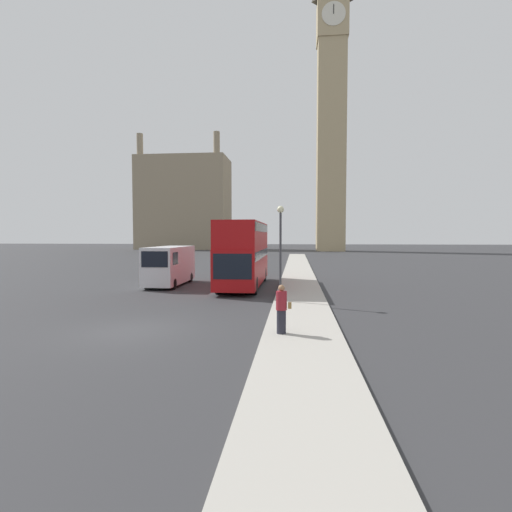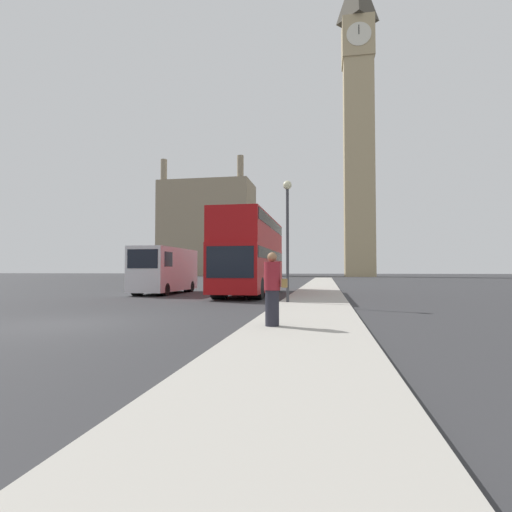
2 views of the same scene
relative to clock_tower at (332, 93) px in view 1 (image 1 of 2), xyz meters
The scene contains 9 objects.
ground_plane 87.94m from the clock_tower, 100.05° to the right, with size 300.00×300.00×0.00m, color #333335.
sidewalk_strip 87.12m from the clock_tower, 95.51° to the right, with size 2.78×120.00×0.15m.
clock_tower is the anchor object (origin of this frame).
building_block_distant 45.23m from the clock_tower, 165.12° to the left, with size 22.94×13.03×29.00m.
red_double_decker_bus 74.71m from the clock_tower, 99.86° to the right, with size 2.57×10.24×4.47m.
white_van 75.99m from the clock_tower, 104.40° to the right, with size 2.09×6.20×2.77m.
pedestrian 87.16m from the clock_tower, 96.00° to the right, with size 0.54×0.38×1.71m.
street_lamp 79.85m from the clock_tower, 96.82° to the right, with size 0.36×0.36×4.95m.
parked_sedan 54.61m from the clock_tower, 113.07° to the right, with size 1.86×4.21×1.47m.
Camera 1 is at (6.14, -14.18, 3.57)m, focal length 28.00 mm.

